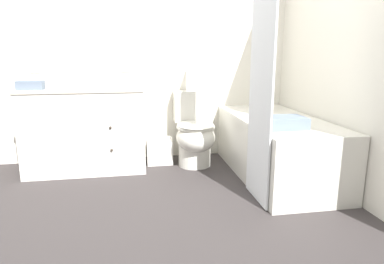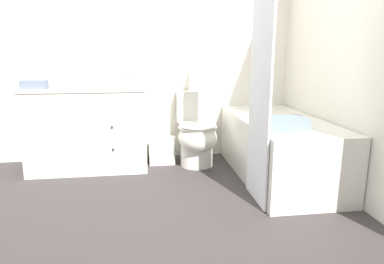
{
  "view_description": "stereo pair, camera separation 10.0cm",
  "coord_description": "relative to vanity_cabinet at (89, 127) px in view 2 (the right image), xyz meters",
  "views": [
    {
      "loc": [
        -0.33,
        -1.97,
        1.15
      ],
      "look_at": [
        0.16,
        0.79,
        0.5
      ],
      "focal_mm": 32.0,
      "sensor_mm": 36.0,
      "label": 1
    },
    {
      "loc": [
        -0.23,
        -1.99,
        1.15
      ],
      "look_at": [
        0.16,
        0.79,
        0.5
      ],
      "focal_mm": 32.0,
      "sensor_mm": 36.0,
      "label": 2
    }
  ],
  "objects": [
    {
      "name": "tissue_box",
      "position": [
        0.36,
        0.08,
        0.45
      ],
      "size": [
        0.15,
        0.12,
        0.11
      ],
      "color": "beige",
      "rests_on": "vanity_cabinet"
    },
    {
      "name": "wall_back",
      "position": [
        0.78,
        0.31,
        0.83
      ],
      "size": [
        8.0,
        0.06,
        2.5
      ],
      "color": "white",
      "rests_on": "ground_plane"
    },
    {
      "name": "soap_dispenser",
      "position": [
        0.49,
        0.08,
        0.49
      ],
      "size": [
        0.07,
        0.07,
        0.19
      ],
      "color": "white",
      "rests_on": "vanity_cabinet"
    },
    {
      "name": "hand_towel_folded",
      "position": [
        -0.43,
        -0.18,
        0.44
      ],
      "size": [
        0.22,
        0.13,
        0.08
      ],
      "color": "slate",
      "rests_on": "vanity_cabinet"
    },
    {
      "name": "bath_towel_folded",
      "position": [
        1.64,
        -0.94,
        0.19
      ],
      "size": [
        0.33,
        0.24,
        0.09
      ],
      "color": "slate",
      "rests_on": "bathtub"
    },
    {
      "name": "bathtub",
      "position": [
        1.78,
        -0.51,
        -0.14
      ],
      "size": [
        0.72,
        1.59,
        0.56
      ],
      "color": "silver",
      "rests_on": "ground_plane"
    },
    {
      "name": "sink_faucet",
      "position": [
        -0.0,
        0.19,
        0.44
      ],
      "size": [
        0.14,
        0.12,
        0.12
      ],
      "color": "silver",
      "rests_on": "vanity_cabinet"
    },
    {
      "name": "shower_curtain",
      "position": [
        1.41,
        -1.01,
        0.58
      ],
      "size": [
        0.01,
        0.45,
        2.0
      ],
      "color": "white",
      "rests_on": "ground_plane"
    },
    {
      "name": "wall_right",
      "position": [
        2.18,
        -0.59,
        0.83
      ],
      "size": [
        0.05,
        2.75,
        2.5
      ],
      "color": "white",
      "rests_on": "ground_plane"
    },
    {
      "name": "toilet",
      "position": [
        1.08,
        -0.07,
        -0.09
      ],
      "size": [
        0.39,
        0.65,
        0.75
      ],
      "color": "silver",
      "rests_on": "ground_plane"
    },
    {
      "name": "wastebasket",
      "position": [
        0.72,
        0.05,
        -0.29
      ],
      "size": [
        0.26,
        0.22,
        0.26
      ],
      "color": "silver",
      "rests_on": "ground_plane"
    },
    {
      "name": "vanity_cabinet",
      "position": [
        0.0,
        0.0,
        0.0
      ],
      "size": [
        1.15,
        0.61,
        0.83
      ],
      "color": "silver",
      "rests_on": "ground_plane"
    },
    {
      "name": "ground_plane",
      "position": [
        0.79,
        -1.46,
        -0.42
      ],
      "size": [
        14.0,
        14.0,
        0.0
      ],
      "primitive_type": "plane",
      "color": "#383333"
    }
  ]
}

